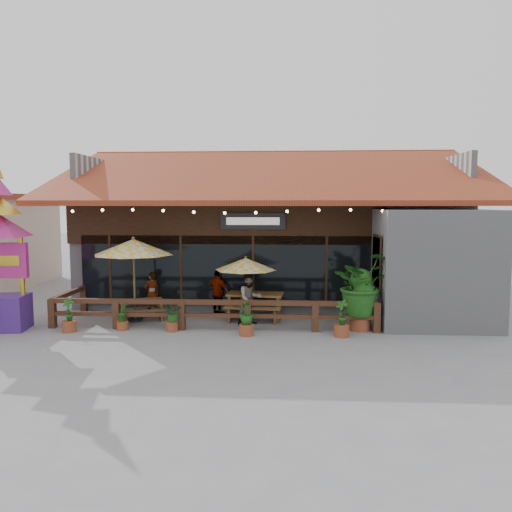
# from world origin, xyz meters

# --- Properties ---
(ground) EXTENTS (100.00, 100.00, 0.00)m
(ground) POSITION_xyz_m (0.00, 0.00, 0.00)
(ground) COLOR gray
(ground) RESTS_ON ground
(restaurant_building) EXTENTS (15.50, 14.73, 6.09)m
(restaurant_building) POSITION_xyz_m (0.26, 6.61, 2.21)
(restaurant_building) COLOR #A1A1A6
(restaurant_building) RESTS_ON ground
(patio_railing) EXTENTS (10.00, 2.60, 0.92)m
(patio_railing) POSITION_xyz_m (-2.25, -0.27, 0.61)
(patio_railing) COLOR #4C281B
(patio_railing) RESTS_ON ground
(umbrella_left) EXTENTS (2.59, 2.59, 2.74)m
(umbrella_left) POSITION_xyz_m (-4.25, 0.56, 2.39)
(umbrella_left) COLOR brown
(umbrella_left) RESTS_ON ground
(umbrella_right) EXTENTS (2.05, 2.05, 2.11)m
(umbrella_right) POSITION_xyz_m (-0.67, 0.79, 1.84)
(umbrella_right) COLOR brown
(umbrella_right) RESTS_ON ground
(picnic_table_left) EXTENTS (1.74, 1.64, 0.66)m
(picnic_table_left) POSITION_xyz_m (-4.09, 0.72, 0.45)
(picnic_table_left) COLOR brown
(picnic_table_left) RESTS_ON ground
(picnic_table_right) EXTENTS (1.94, 1.72, 0.87)m
(picnic_table_right) POSITION_xyz_m (-0.38, 1.01, 0.59)
(picnic_table_right) COLOR brown
(picnic_table_right) RESTS_ON ground
(tropical_plant) EXTENTS (2.26, 2.21, 2.36)m
(tropical_plant) POSITION_xyz_m (2.85, -0.22, 1.35)
(tropical_plant) COLOR brown
(tropical_plant) RESTS_ON ground
(diner_a) EXTENTS (0.64, 0.63, 1.48)m
(diner_a) POSITION_xyz_m (-3.93, 1.46, 0.74)
(diner_a) COLOR #332010
(diner_a) RESTS_ON ground
(diner_b) EXTENTS (1.00, 0.94, 1.65)m
(diner_b) POSITION_xyz_m (-0.50, 0.27, 0.82)
(diner_b) COLOR #332010
(diner_b) RESTS_ON ground
(diner_c) EXTENTS (0.97, 0.81, 1.55)m
(diner_c) POSITION_xyz_m (-1.68, 1.67, 0.78)
(diner_c) COLOR #332010
(diner_c) RESTS_ON ground
(planter_a) EXTENTS (0.41, 0.41, 1.01)m
(planter_a) POSITION_xyz_m (-5.77, -0.96, 0.43)
(planter_a) COLOR brown
(planter_a) RESTS_ON ground
(planter_b) EXTENTS (0.34, 0.34, 0.83)m
(planter_b) POSITION_xyz_m (-4.27, -0.65, 0.38)
(planter_b) COLOR brown
(planter_b) RESTS_ON ground
(planter_c) EXTENTS (0.66, 0.62, 0.88)m
(planter_c) POSITION_xyz_m (-2.75, -0.70, 0.49)
(planter_c) COLOR brown
(planter_c) RESTS_ON ground
(planter_d) EXTENTS (0.54, 0.54, 1.02)m
(planter_d) POSITION_xyz_m (-0.50, -1.06, 0.49)
(planter_d) COLOR brown
(planter_d) RESTS_ON ground
(planter_e) EXTENTS (0.45, 0.46, 1.08)m
(planter_e) POSITION_xyz_m (2.22, -1.02, 0.45)
(planter_e) COLOR brown
(planter_e) RESTS_ON ground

